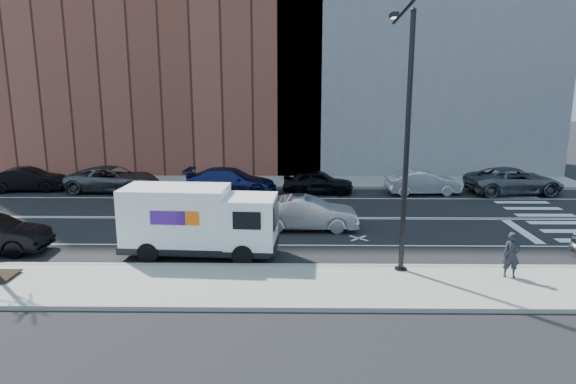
{
  "coord_description": "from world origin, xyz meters",
  "views": [
    {
      "loc": [
        3.2,
        -24.76,
        6.82
      ],
      "look_at": [
        2.87,
        -0.3,
        1.4
      ],
      "focal_mm": 32.0,
      "sensor_mm": 36.0,
      "label": 1
    }
  ],
  "objects_px": {
    "driving_sedan": "(307,213)",
    "pedestrian": "(512,255)",
    "fedex_van": "(198,220)",
    "far_parked_b": "(29,180)"
  },
  "relations": [
    {
      "from": "driving_sedan",
      "to": "pedestrian",
      "type": "relative_size",
      "value": 2.94
    },
    {
      "from": "driving_sedan",
      "to": "fedex_van",
      "type": "bearing_deg",
      "value": 130.17
    },
    {
      "from": "driving_sedan",
      "to": "far_parked_b",
      "type": "bearing_deg",
      "value": 64.63
    },
    {
      "from": "far_parked_b",
      "to": "driving_sedan",
      "type": "bearing_deg",
      "value": -120.5
    },
    {
      "from": "fedex_van",
      "to": "pedestrian",
      "type": "height_order",
      "value": "fedex_van"
    },
    {
      "from": "fedex_van",
      "to": "driving_sedan",
      "type": "bearing_deg",
      "value": 43.92
    },
    {
      "from": "fedex_van",
      "to": "far_parked_b",
      "type": "relative_size",
      "value": 1.39
    },
    {
      "from": "fedex_van",
      "to": "driving_sedan",
      "type": "xyz_separation_m",
      "value": [
        4.31,
        3.64,
        -0.67
      ]
    },
    {
      "from": "fedex_van",
      "to": "pedestrian",
      "type": "distance_m",
      "value": 11.43
    },
    {
      "from": "fedex_van",
      "to": "driving_sedan",
      "type": "distance_m",
      "value": 5.68
    }
  ]
}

